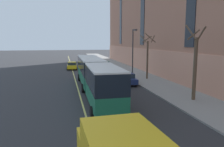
% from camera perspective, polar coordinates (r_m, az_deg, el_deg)
% --- Properties ---
extents(ground_plane, '(260.00, 260.00, 0.00)m').
position_cam_1_polar(ground_plane, '(17.04, -1.41, -11.43)').
color(ground_plane, '#303033').
extents(sidewalk, '(5.38, 160.00, 0.15)m').
position_cam_1_polar(sidewalk, '(23.06, 20.10, -6.43)').
color(sidewalk, gray).
rests_on(sidewalk, ground).
extents(city_bus, '(2.89, 19.77, 3.71)m').
position_cam_1_polar(city_bus, '(24.37, -4.65, -0.18)').
color(city_bus, '#1E704C').
rests_on(city_bus, ground).
extents(parked_car_green_0, '(2.07, 4.59, 1.56)m').
position_cam_1_polar(parked_car_green_0, '(46.43, -1.86, 2.27)').
color(parked_car_green_0, '#23603D').
rests_on(parked_car_green_0, ground).
extents(parked_car_navy_2, '(1.98, 4.61, 1.56)m').
position_cam_1_polar(parked_car_navy_2, '(29.53, 3.87, -1.32)').
color(parked_car_navy_2, navy).
rests_on(parked_car_navy_2, ground).
extents(taxi_cab, '(2.12, 4.49, 1.56)m').
position_cam_1_polar(taxi_cab, '(45.75, -10.45, 2.04)').
color(taxi_cab, yellow).
rests_on(taxi_cab, ground).
extents(street_tree_mid_block, '(1.55, 1.56, 7.18)m').
position_cam_1_polar(street_tree_mid_block, '(22.29, 20.85, 2.35)').
color(street_tree_mid_block, brown).
rests_on(street_tree_mid_block, sidewalk).
extents(street_tree_far_uptown, '(1.87, 1.82, 6.81)m').
position_cam_1_polar(street_tree_far_uptown, '(33.18, 9.28, 4.64)').
color(street_tree_far_uptown, brown).
rests_on(street_tree_far_uptown, sidewalk).
extents(street_lamp, '(0.36, 1.48, 7.37)m').
position_cam_1_polar(street_lamp, '(32.85, 5.56, 6.39)').
color(street_lamp, '#2D2D30').
rests_on(street_lamp, sidewalk).
extents(fire_hydrant, '(0.42, 0.24, 0.72)m').
position_cam_1_polar(fire_hydrant, '(33.19, 5.31, -0.76)').
color(fire_hydrant, red).
rests_on(fire_hydrant, sidewalk).
extents(lane_centerline, '(0.16, 140.00, 0.01)m').
position_cam_1_polar(lane_centerline, '(19.67, -7.50, -8.74)').
color(lane_centerline, '#E0D66B').
rests_on(lane_centerline, ground).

